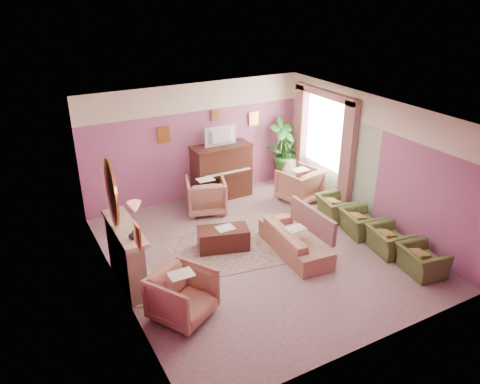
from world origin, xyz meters
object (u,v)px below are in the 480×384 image
coffee_table (223,239)px  olive_chair_a (422,256)px  floral_armchair_right (299,183)px  side_table (287,170)px  floral_armchair_front (182,293)px  piano (222,172)px  olive_chair_c (361,219)px  television (222,135)px  olive_chair_b (389,237)px  floral_armchair_left (206,193)px  olive_chair_d (336,204)px  sofa (295,235)px

coffee_table → olive_chair_a: bearing=-41.6°
floral_armchair_right → side_table: bearing=72.0°
floral_armchair_right → olive_chair_a: floral_armchair_right is taller
floral_armchair_front → side_table: bearing=39.9°
piano → olive_chair_c: size_ratio=1.76×
coffee_table → floral_armchair_right: 2.87m
television → olive_chair_b: 4.40m
floral_armchair_left → floral_armchair_front: same height
olive_chair_d → floral_armchair_left: bearing=144.8°
piano → floral_armchair_right: (1.55, -1.10, -0.20)m
sofa → olive_chair_d: (1.62, 0.75, -0.02)m
sofa → floral_armchair_left: 2.57m
coffee_table → floral_armchair_right: size_ratio=1.11×
piano → olive_chair_c: 3.54m
floral_armchair_right → olive_chair_a: bearing=-87.2°
olive_chair_b → olive_chair_d: 1.64m
piano → coffee_table: (-1.08, -2.23, -0.43)m
piano → side_table: piano is taller
olive_chair_c → piano: bearing=119.3°
television → floral_armchair_front: 4.67m
coffee_table → olive_chair_c: 2.93m
olive_chair_c → side_table: size_ratio=1.14×
floral_armchair_left → piano: bearing=39.3°
floral_armchair_right → olive_chair_b: bearing=-86.4°
floral_armchair_left → olive_chair_c: (2.41, -2.51, -0.11)m
olive_chair_b → side_table: 3.86m
floral_armchair_right → olive_chair_d: size_ratio=1.13×
sofa → floral_armchair_front: bearing=-164.1°
floral_armchair_right → side_table: 1.12m
floral_armchair_left → television: bearing=36.7°
piano → floral_armchair_right: piano is taller
television → side_table: 2.27m
sofa → floral_armchair_left: (-0.79, 2.45, 0.08)m
olive_chair_b → floral_armchair_right: bearing=93.6°
floral_armchair_left → floral_armchair_right: bearing=-13.6°
television → olive_chair_d: bearing=-51.9°
television → floral_armchair_front: television is taller
piano → coffee_table: size_ratio=1.40×
floral_armchair_left → sofa: bearing=-72.1°
sofa → floral_armchair_front: 2.79m
olive_chair_b → olive_chair_c: (0.00, 0.82, 0.00)m
side_table → olive_chair_d: bearing=-94.3°
olive_chair_d → piano: bearing=127.4°
coffee_table → olive_chair_b: 3.26m
floral_armchair_front → olive_chair_a: 4.40m
piano → olive_chair_a: size_ratio=1.76×
floral_armchair_front → olive_chair_a: (4.29, -0.94, -0.11)m
piano → coffee_table: bearing=-115.8°
floral_armchair_right → olive_chair_d: (0.18, -1.16, -0.11)m
coffee_table → olive_chair_c: (2.80, -0.85, 0.12)m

